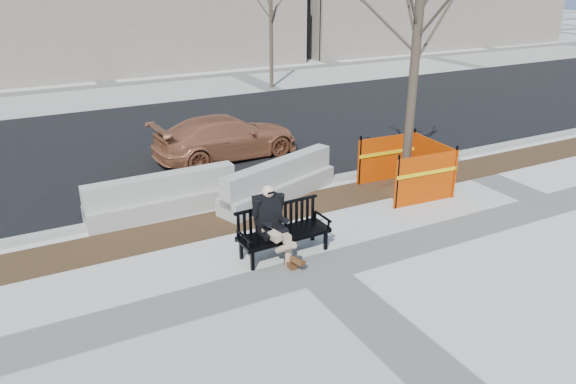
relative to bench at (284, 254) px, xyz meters
name	(u,v)px	position (x,y,z in m)	size (l,w,h in m)	color
ground	(316,269)	(0.26, -0.76, 0.00)	(120.00, 120.00, 0.00)	beige
mulch_strip	(256,215)	(0.26, 1.84, 0.00)	(40.00, 1.20, 0.02)	#47301C
asphalt_street	(173,141)	(0.26, 8.04, 0.00)	(60.00, 10.40, 0.01)	black
curb	(239,198)	(0.26, 2.79, 0.06)	(60.00, 0.25, 0.12)	#9E9B93
bench	(284,254)	(0.00, 0.00, 0.00)	(1.79, 0.64, 0.95)	black
seated_man	(272,256)	(-0.24, 0.04, 0.00)	(0.60, 1.00, 1.41)	black
tree_fence	(404,191)	(4.02, 1.46, 0.00)	(2.53, 2.53, 6.32)	#E13700
sedan	(228,157)	(1.19, 5.79, 0.00)	(1.68, 4.14, 1.20)	#9F5D3C
jersey_barrier_left	(164,214)	(-1.51, 2.81, 0.00)	(3.27, 0.65, 0.94)	#A5A29A
jersey_barrier_right	(279,199)	(1.12, 2.43, 0.00)	(3.29, 0.66, 0.94)	#A3A199
far_tree_right	(272,87)	(6.62, 13.99, 0.00)	(1.82, 1.82, 4.92)	#4E4032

